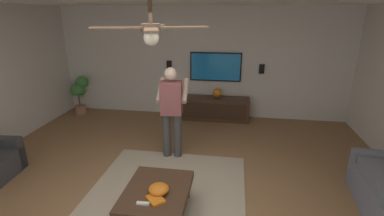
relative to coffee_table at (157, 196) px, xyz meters
The scene contains 15 objects.
ground_plane 0.31m from the coffee_table, 47.98° to the right, with size 9.11×9.11×0.00m, color olive.
wall_back_tv 4.04m from the coffee_table, ahead, with size 0.10×7.23×2.66m, color silver.
area_rug 0.35m from the coffee_table, ahead, with size 2.94×2.26×0.01m, color tan.
coffee_table is the anchor object (origin of this frame).
media_console 3.60m from the coffee_table, ahead, with size 0.45×1.70×0.55m.
tv 3.95m from the coffee_table, ahead, with size 0.05×1.23×0.69m.
person_standing 1.73m from the coffee_table, ahead, with size 0.56×0.56×1.64m.
potted_plant_tall 4.54m from the coffee_table, 40.96° to the left, with size 0.49×0.43×0.98m.
bowl 0.18m from the coffee_table, 144.03° to the right, with size 0.25×0.25×0.11m, color orange.
remote_white 0.33m from the coffee_table, 165.76° to the left, with size 0.15×0.04×0.02m, color white.
book 0.26m from the coffee_table, 167.40° to the right, with size 0.22×0.16×0.04m, color orange.
vase_round 3.67m from the coffee_table, ahead, with size 0.22×0.22×0.22m, color orange.
wall_speaker_left 4.22m from the coffee_table, 21.65° to the right, with size 0.06×0.12×0.22m, color black.
wall_speaker_right 4.01m from the coffee_table, 10.64° to the left, with size 0.06×0.12×0.22m, color black.
ceiling_fan 2.03m from the coffee_table, 138.82° to the right, with size 1.19×1.17×0.46m.
Camera 1 is at (-2.93, -0.83, 2.51)m, focal length 26.15 mm.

